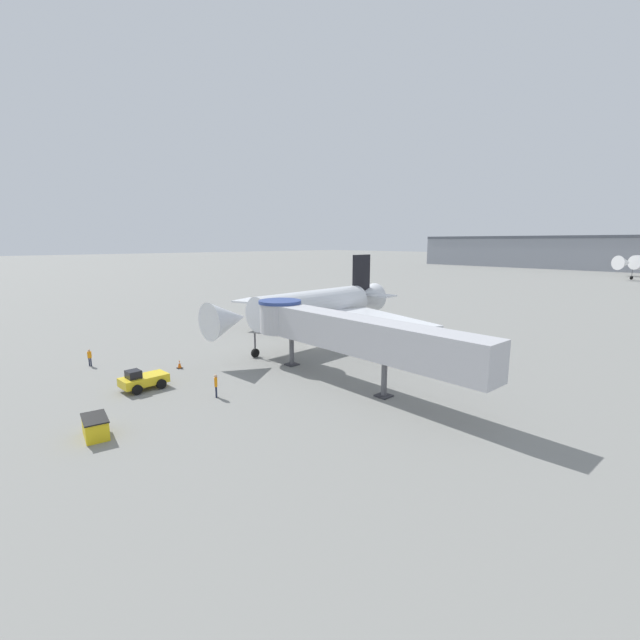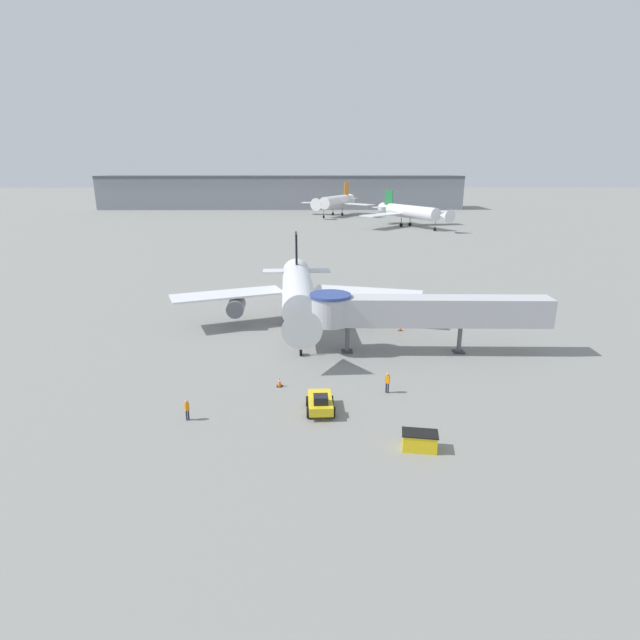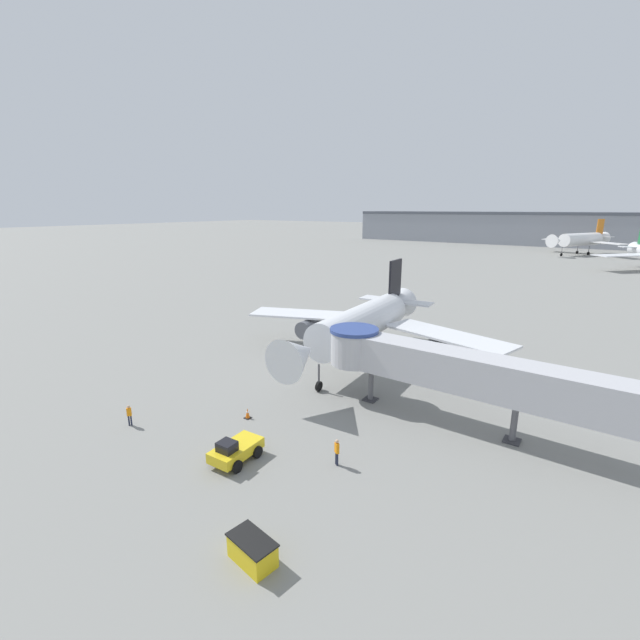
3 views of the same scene
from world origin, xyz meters
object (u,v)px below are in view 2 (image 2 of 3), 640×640
jet_bridge (414,311)px  ground_crew_marshaller (388,381)px  ground_crew_wing_walker (187,408)px  service_container_yellow (420,441)px  background_jet_orange_tail (336,202)px  main_airplane (298,293)px  pushback_tug_yellow (320,403)px  traffic_cone_starboard_wing (400,328)px  background_jet_green_tail (410,212)px  traffic_cone_near_nose (280,382)px

jet_bridge → ground_crew_marshaller: jet_bridge is taller
jet_bridge → ground_crew_wing_walker: (-19.31, -14.01, -3.42)m
service_container_yellow → background_jet_orange_tail: bearing=89.8°
main_airplane → pushback_tug_yellow: 21.17m
traffic_cone_starboard_wing → ground_crew_wing_walker: 28.39m
main_airplane → pushback_tug_yellow: main_airplane is taller
main_airplane → background_jet_orange_tail: size_ratio=1.04×
background_jet_orange_tail → traffic_cone_starboard_wing: bearing=-62.1°
ground_crew_wing_walker → jet_bridge: bearing=170.1°
background_jet_green_tail → traffic_cone_near_nose: bearing=-134.1°
traffic_cone_near_nose → ground_crew_marshaller: ground_crew_marshaller is taller
traffic_cone_starboard_wing → ground_crew_wing_walker: size_ratio=0.43×
service_container_yellow → background_jet_orange_tail: 163.19m
jet_bridge → background_jet_green_tail: background_jet_green_tail is taller
traffic_cone_near_nose → ground_crew_wing_walker: (-6.42, -5.86, 0.55)m
pushback_tug_yellow → traffic_cone_starboard_wing: (9.33, 19.69, -0.44)m
service_container_yellow → traffic_cone_near_nose: 14.14m
traffic_cone_starboard_wing → ground_crew_wing_walker: ground_crew_wing_walker is taller
ground_crew_marshaller → background_jet_orange_tail: (1.51, 154.45, 4.23)m
main_airplane → background_jet_green_tail: bearing=69.5°
service_container_yellow → traffic_cone_starboard_wing: size_ratio=3.68×
service_container_yellow → background_jet_green_tail: background_jet_green_tail is taller
traffic_cone_starboard_wing → background_jet_green_tail: size_ratio=0.02×
service_container_yellow → jet_bridge: bearing=81.0°
main_airplane → background_jet_green_tail: background_jet_green_tail is taller
ground_crew_wing_walker → background_jet_orange_tail: bearing=-142.0°
main_airplane → traffic_cone_near_nose: main_airplane is taller
background_jet_green_tail → background_jet_orange_tail: 42.57m
main_airplane → jet_bridge: size_ratio=1.26×
jet_bridge → traffic_cone_starboard_wing: bearing=92.2°
ground_crew_marshaller → jet_bridge: bearing=-78.8°
service_container_yellow → main_airplane: bearing=108.8°
ground_crew_wing_walker → main_airplane: bearing=-154.8°
jet_bridge → service_container_yellow: 18.75m
ground_crew_marshaller → background_jet_orange_tail: size_ratio=0.06×
jet_bridge → background_jet_green_tail: bearing=81.2°
ground_crew_wing_walker → background_jet_orange_tail: size_ratio=0.06×
ground_crew_marshaller → background_jet_green_tail: size_ratio=0.06×
traffic_cone_near_nose → service_container_yellow: bearing=-44.9°
service_container_yellow → traffic_cone_starboard_wing: (2.78, 25.02, -0.29)m
main_airplane → jet_bridge: (11.78, -7.95, 0.15)m
jet_bridge → background_jet_orange_tail: bearing=92.2°
background_jet_green_tail → traffic_cone_starboard_wing: bearing=-129.5°
main_airplane → jet_bridge: main_airplane is taller
background_jet_green_tail → service_container_yellow: bearing=-128.6°
ground_crew_wing_walker → service_container_yellow: bearing=120.0°
traffic_cone_near_nose → main_airplane: bearing=86.0°
pushback_tug_yellow → service_container_yellow: 8.45m
traffic_cone_near_nose → ground_crew_marshaller: 9.17m
main_airplane → traffic_cone_near_nose: 16.59m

